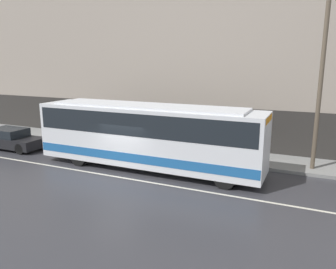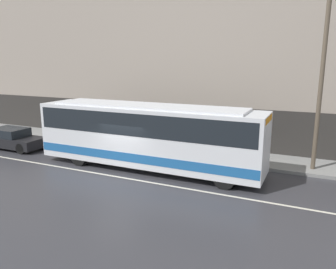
{
  "view_description": "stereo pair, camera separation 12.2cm",
  "coord_description": "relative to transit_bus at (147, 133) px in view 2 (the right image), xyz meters",
  "views": [
    {
      "loc": [
        8.68,
        -12.96,
        5.58
      ],
      "look_at": [
        2.0,
        1.77,
        1.98
      ],
      "focal_mm": 35.0,
      "sensor_mm": 36.0,
      "label": 1
    },
    {
      "loc": [
        8.79,
        -12.91,
        5.58
      ],
      "look_at": [
        2.0,
        1.77,
        1.98
      ],
      "focal_mm": 35.0,
      "sensor_mm": 36.0,
      "label": 2
    }
  ],
  "objects": [
    {
      "name": "transit_bus",
      "position": [
        0.0,
        0.0,
        0.0
      ],
      "size": [
        12.17,
        2.5,
        3.44
      ],
      "color": "silver",
      "rests_on": "ground_plane"
    },
    {
      "name": "utility_pole_near",
      "position": [
        8.01,
        3.12,
        2.34
      ],
      "size": [
        0.22,
        0.22,
        8.21
      ],
      "color": "brown",
      "rests_on": "sidewalk"
    },
    {
      "name": "ground_plane",
      "position": [
        -0.8,
        -1.77,
        -1.94
      ],
      "size": [
        60.0,
        60.0,
        0.0
      ],
      "primitive_type": "plane",
      "color": "#333338"
    },
    {
      "name": "building_facade",
      "position": [
        -0.8,
        5.36,
        3.98
      ],
      "size": [
        60.0,
        0.35,
        12.24
      ],
      "color": "gray",
      "rests_on": "ground_plane"
    },
    {
      "name": "sidewalk",
      "position": [
        -0.8,
        3.73,
        -1.85
      ],
      "size": [
        60.0,
        2.99,
        0.17
      ],
      "color": "gray",
      "rests_on": "ground_plane"
    },
    {
      "name": "lane_stripe",
      "position": [
        -0.8,
        -1.77,
        -1.93
      ],
      "size": [
        54.0,
        0.14,
        0.01
      ],
      "color": "beige",
      "rests_on": "ground_plane"
    },
    {
      "name": "sedan_dark_behind",
      "position": [
        -10.2,
        0.0,
        -1.3
      ],
      "size": [
        4.71,
        1.78,
        1.33
      ],
      "color": "black",
      "rests_on": "ground_plane"
    }
  ]
}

